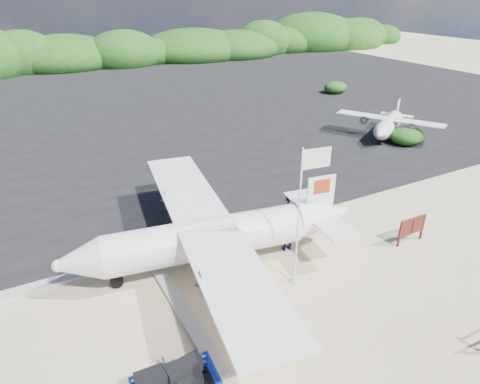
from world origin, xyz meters
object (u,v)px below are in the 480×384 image
object	(u,v)px
crew_a	(228,272)
signboard	(409,242)
flagpole	(294,282)
crew_c	(288,233)
aircraft_large	(347,111)
crew_b	(288,208)

from	to	relation	value
crew_a	signboard	bearing A→B (deg)	-178.44
flagpole	crew_a	distance (m)	2.69
flagpole	signboard	world-z (taller)	flagpole
flagpole	crew_c	distance (m)	2.36
flagpole	signboard	bearing A→B (deg)	-1.02
signboard	aircraft_large	distance (m)	22.24
signboard	crew_a	size ratio (longest dim) A/B	0.95
flagpole	aircraft_large	world-z (taller)	flagpole
crew_c	aircraft_large	size ratio (longest dim) A/B	0.12
crew_b	crew_c	bearing A→B (deg)	37.02
flagpole	crew_b	xyz separation A→B (m)	(2.36, 3.98, 0.75)
aircraft_large	flagpole	bearing A→B (deg)	53.55
signboard	crew_a	world-z (taller)	crew_a
crew_a	crew_c	world-z (taller)	crew_c
crew_c	aircraft_large	distance (m)	23.98
signboard	crew_c	xyz separation A→B (m)	(-5.06, 2.08, 0.83)
signboard	crew_b	bearing A→B (deg)	133.18
signboard	crew_b	xyz separation A→B (m)	(-3.72, 4.09, 0.75)
flagpole	signboard	xyz separation A→B (m)	(6.07, -0.11, 0.00)
crew_b	crew_a	bearing A→B (deg)	14.55
flagpole	crew_c	world-z (taller)	flagpole
signboard	crew_b	size ratio (longest dim) A/B	1.04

